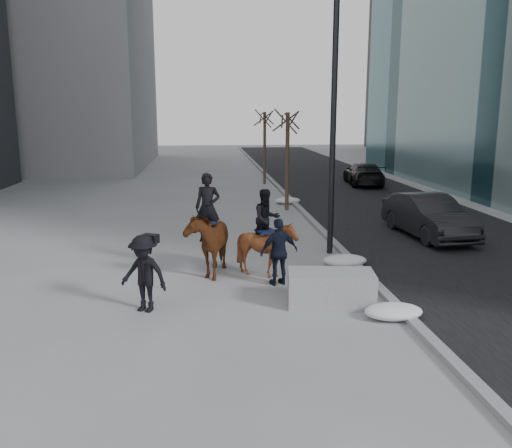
{
  "coord_description": "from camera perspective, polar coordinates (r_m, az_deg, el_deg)",
  "views": [
    {
      "loc": [
        -1.35,
        -12.8,
        4.44
      ],
      "look_at": [
        0.0,
        1.2,
        1.5
      ],
      "focal_mm": 38.0,
      "sensor_mm": 36.0,
      "label": 1
    }
  ],
  "objects": [
    {
      "name": "car_far",
      "position": [
        33.89,
        11.26,
        5.22
      ],
      "size": [
        2.41,
        4.93,
        1.38
      ],
      "primitive_type": "imported",
      "rotation": [
        0.0,
        0.0,
        3.04
      ],
      "color": "black",
      "rests_on": "ground"
    },
    {
      "name": "feeder",
      "position": [
        14.0,
        2.45,
        -2.95
      ],
      "size": [
        1.11,
        0.99,
        1.75
      ],
      "color": "black",
      "rests_on": "ground"
    },
    {
      "name": "mounted_left",
      "position": [
        15.02,
        -5.05,
        -1.34
      ],
      "size": [
        1.36,
        2.3,
        2.79
      ],
      "color": "#4D260F",
      "rests_on": "ground"
    },
    {
      "name": "road",
      "position": [
        24.68,
        14.36,
        1.08
      ],
      "size": [
        8.0,
        90.0,
        0.01
      ],
      "primitive_type": "cube",
      "color": "black",
      "rests_on": "ground"
    },
    {
      "name": "planter",
      "position": [
        12.81,
        7.88,
        -6.71
      ],
      "size": [
        2.09,
        1.23,
        0.79
      ],
      "primitive_type": "cube",
      "rotation": [
        0.0,
        0.0,
        -0.13
      ],
      "color": "#969699",
      "rests_on": "ground"
    },
    {
      "name": "ground",
      "position": [
        13.61,
        0.49,
        -7.23
      ],
      "size": [
        120.0,
        120.0,
        0.0
      ],
      "primitive_type": "plane",
      "color": "gray",
      "rests_on": "ground"
    },
    {
      "name": "snow_piles",
      "position": [
        17.94,
        7.71,
        -2.1
      ],
      "size": [
        1.29,
        15.84,
        0.33
      ],
      "color": "silver",
      "rests_on": "ground"
    },
    {
      "name": "camera_crew",
      "position": [
        12.4,
        -11.72,
        -5.1
      ],
      "size": [
        1.31,
        1.09,
        1.75
      ],
      "color": "black",
      "rests_on": "ground"
    },
    {
      "name": "tree_far",
      "position": [
        33.61,
        0.91,
        8.39
      ],
      "size": [
        1.2,
        1.2,
        4.88
      ],
      "primitive_type": null,
      "color": "#3A2F22",
      "rests_on": "ground"
    },
    {
      "name": "tree_near",
      "position": [
        24.56,
        3.32,
        7.11
      ],
      "size": [
        1.2,
        1.2,
        4.88
      ],
      "primitive_type": null,
      "color": "#3C2F23",
      "rests_on": "ground"
    },
    {
      "name": "car_near",
      "position": [
        20.31,
        17.69,
        0.81
      ],
      "size": [
        2.0,
        4.74,
        1.52
      ],
      "primitive_type": "imported",
      "rotation": [
        0.0,
        0.0,
        0.08
      ],
      "color": "black",
      "rests_on": "ground"
    },
    {
      "name": "mounted_right",
      "position": [
        14.71,
        1.13,
        -1.89
      ],
      "size": [
        1.63,
        1.73,
        2.38
      ],
      "color": "#4C1F0F",
      "rests_on": "ground"
    },
    {
      "name": "curb",
      "position": [
        23.62,
        5.2,
        1.07
      ],
      "size": [
        0.25,
        90.0,
        0.12
      ],
      "primitive_type": "cube",
      "color": "gray",
      "rests_on": "ground"
    },
    {
      "name": "lamppost",
      "position": [
        16.88,
        8.26,
        13.57
      ],
      "size": [
        0.25,
        0.8,
        9.09
      ],
      "color": "black",
      "rests_on": "ground"
    }
  ]
}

